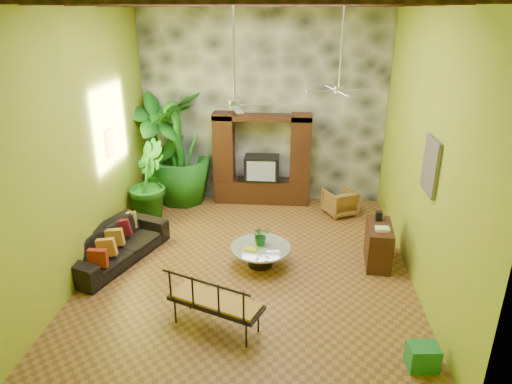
# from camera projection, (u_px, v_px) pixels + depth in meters

# --- Properties ---
(ground) EXTENTS (7.00, 7.00, 0.00)m
(ground) POSITION_uv_depth(u_px,v_px,m) (250.00, 264.00, 8.90)
(ground) COLOR brown
(ground) RESTS_ON ground
(back_wall) EXTENTS (6.00, 0.02, 5.00)m
(back_wall) POSITION_uv_depth(u_px,v_px,m) (263.00, 102.00, 11.21)
(back_wall) COLOR #98B92A
(back_wall) RESTS_ON ground
(left_wall) EXTENTS (0.02, 7.00, 5.00)m
(left_wall) POSITION_uv_depth(u_px,v_px,m) (84.00, 136.00, 8.20)
(left_wall) COLOR #98B92A
(left_wall) RESTS_ON ground
(right_wall) EXTENTS (0.02, 7.00, 5.00)m
(right_wall) POSITION_uv_depth(u_px,v_px,m) (425.00, 144.00, 7.74)
(right_wall) COLOR #98B92A
(right_wall) RESTS_ON ground
(stone_accent_wall) EXTENTS (5.98, 0.10, 4.98)m
(stone_accent_wall) POSITION_uv_depth(u_px,v_px,m) (263.00, 103.00, 11.15)
(stone_accent_wall) COLOR #313437
(stone_accent_wall) RESTS_ON ground
(entertainment_center) EXTENTS (2.40, 0.55, 2.30)m
(entertainment_center) POSITION_uv_depth(u_px,v_px,m) (262.00, 166.00, 11.44)
(entertainment_center) COLOR black
(entertainment_center) RESTS_ON ground
(ceiling_fan_front) EXTENTS (1.28, 1.28, 1.86)m
(ceiling_fan_front) POSITION_uv_depth(u_px,v_px,m) (234.00, 91.00, 7.28)
(ceiling_fan_front) COLOR #B6B6BB
(ceiling_fan_front) RESTS_ON ceiling
(ceiling_fan_back) EXTENTS (1.28, 1.28, 1.86)m
(ceiling_fan_back) POSITION_uv_depth(u_px,v_px,m) (339.00, 79.00, 8.62)
(ceiling_fan_back) COLOR #B6B6BB
(ceiling_fan_back) RESTS_ON ceiling
(wall_art_mask) EXTENTS (0.06, 0.32, 0.55)m
(wall_art_mask) POSITION_uv_depth(u_px,v_px,m) (110.00, 143.00, 9.27)
(wall_art_mask) COLOR gold
(wall_art_mask) RESTS_ON left_wall
(wall_art_painting) EXTENTS (0.06, 0.70, 0.90)m
(wall_art_painting) POSITION_uv_depth(u_px,v_px,m) (431.00, 166.00, 7.26)
(wall_art_painting) COLOR #26668D
(wall_art_painting) RESTS_ON right_wall
(sofa) EXTENTS (1.66, 2.51, 0.68)m
(sofa) POSITION_uv_depth(u_px,v_px,m) (115.00, 245.00, 8.92)
(sofa) COLOR black
(sofa) RESTS_ON ground
(wicker_armchair) EXTENTS (0.91, 0.92, 0.63)m
(wicker_armchair) POSITION_uv_depth(u_px,v_px,m) (340.00, 202.00, 10.96)
(wicker_armchair) COLOR brown
(wicker_armchair) RESTS_ON ground
(tall_plant_a) EXTENTS (1.75, 1.69, 2.77)m
(tall_plant_a) POSITION_uv_depth(u_px,v_px,m) (158.00, 150.00, 11.30)
(tall_plant_a) COLOR #1B671D
(tall_plant_a) RESTS_ON ground
(tall_plant_b) EXTENTS (1.06, 1.20, 1.88)m
(tall_plant_b) POSITION_uv_depth(u_px,v_px,m) (147.00, 182.00, 10.47)
(tall_plant_b) COLOR #1D6A1B
(tall_plant_b) RESTS_ON ground
(tall_plant_c) EXTENTS (1.97, 1.97, 2.80)m
(tall_plant_c) POSITION_uv_depth(u_px,v_px,m) (180.00, 149.00, 11.33)
(tall_plant_c) COLOR #1E6C1C
(tall_plant_c) RESTS_ON ground
(coffee_table) EXTENTS (1.15, 1.15, 0.40)m
(coffee_table) POSITION_uv_depth(u_px,v_px,m) (261.00, 253.00, 8.78)
(coffee_table) COLOR black
(coffee_table) RESTS_ON ground
(centerpiece_plant) EXTENTS (0.44, 0.41, 0.39)m
(centerpiece_plant) POSITION_uv_depth(u_px,v_px,m) (261.00, 235.00, 8.74)
(centerpiece_plant) COLOR #196121
(centerpiece_plant) RESTS_ON coffee_table
(yellow_tray) EXTENTS (0.29, 0.24, 0.03)m
(yellow_tray) POSITION_uv_depth(u_px,v_px,m) (251.00, 249.00, 8.61)
(yellow_tray) COLOR gold
(yellow_tray) RESTS_ON coffee_table
(iron_bench) EXTENTS (1.56, 1.07, 0.57)m
(iron_bench) POSITION_uv_depth(u_px,v_px,m) (215.00, 301.00, 6.87)
(iron_bench) COLOR black
(iron_bench) RESTS_ON ground
(side_console) EXTENTS (0.53, 1.03, 0.80)m
(side_console) POSITION_uv_depth(u_px,v_px,m) (378.00, 244.00, 8.80)
(side_console) COLOR #3D1A13
(side_console) RESTS_ON ground
(green_bin) EXTENTS (0.44, 0.35, 0.36)m
(green_bin) POSITION_uv_depth(u_px,v_px,m) (423.00, 357.00, 6.27)
(green_bin) COLOR #207A31
(green_bin) RESTS_ON ground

